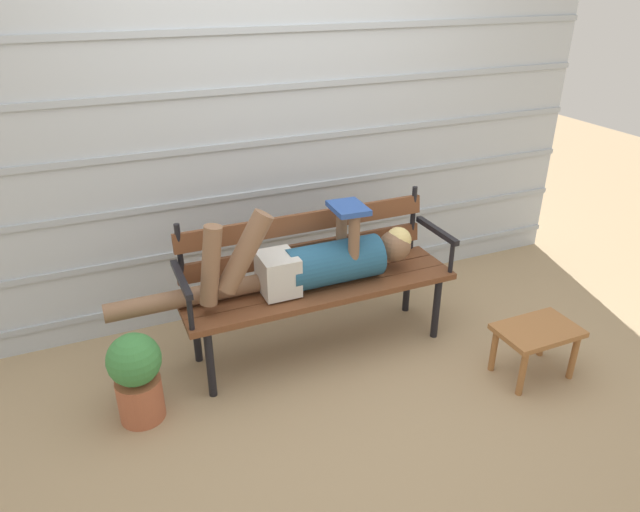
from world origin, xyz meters
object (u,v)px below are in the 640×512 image
footstool (537,337)px  potted_plant (137,375)px  park_bench (315,273)px  reclining_person (310,262)px

footstool → potted_plant: bearing=166.1°
park_bench → reclining_person: reclining_person is taller
potted_plant → footstool: bearing=-13.9°
park_bench → footstool: 1.28m
park_bench → potted_plant: park_bench is taller
park_bench → footstool: park_bench is taller
park_bench → reclining_person: 0.14m
footstool → potted_plant: size_ratio=0.91×
reclining_person → footstool: (1.05, -0.70, -0.34)m
park_bench → footstool: size_ratio=3.57×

